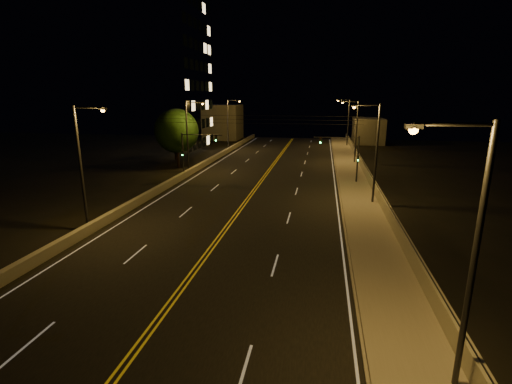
% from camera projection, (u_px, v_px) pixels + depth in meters
% --- Properties ---
extents(road, '(18.00, 120.00, 0.02)m').
position_uv_depth(road, '(237.00, 213.00, 32.02)').
color(road, black).
rests_on(road, ground).
extents(sidewalk, '(3.60, 120.00, 0.30)m').
position_uv_depth(sidewalk, '(367.00, 219.00, 30.14)').
color(sidewalk, gray).
rests_on(sidewalk, ground).
extents(curb, '(0.14, 120.00, 0.15)m').
position_uv_depth(curb, '(343.00, 218.00, 30.48)').
color(curb, gray).
rests_on(curb, ground).
extents(parapet_wall, '(0.30, 120.00, 1.00)m').
position_uv_depth(parapet_wall, '(388.00, 212.00, 29.70)').
color(parapet_wall, gray).
rests_on(parapet_wall, sidewalk).
extents(jersey_barrier, '(0.45, 120.00, 0.74)m').
position_uv_depth(jersey_barrier, '(134.00, 204.00, 33.57)').
color(jersey_barrier, gray).
rests_on(jersey_barrier, ground).
extents(distant_building_right, '(6.00, 10.00, 5.21)m').
position_uv_depth(distant_building_right, '(368.00, 131.00, 79.42)').
color(distant_building_right, slate).
rests_on(distant_building_right, ground).
extents(distant_building_left, '(8.00, 8.00, 7.87)m').
position_uv_depth(distant_building_left, '(223.00, 122.00, 86.11)').
color(distant_building_left, slate).
rests_on(distant_building_left, ground).
extents(parapet_rail, '(0.06, 120.00, 0.06)m').
position_uv_depth(parapet_rail, '(389.00, 206.00, 29.56)').
color(parapet_rail, black).
rests_on(parapet_rail, parapet_wall).
extents(lane_markings, '(17.32, 116.00, 0.00)m').
position_uv_depth(lane_markings, '(237.00, 213.00, 31.95)').
color(lane_markings, silver).
rests_on(lane_markings, road).
extents(streetlight_0, '(2.55, 0.28, 9.19)m').
position_uv_depth(streetlight_0, '(467.00, 247.00, 11.47)').
color(streetlight_0, '#2D2D33').
rests_on(streetlight_0, ground).
extents(streetlight_1, '(2.55, 0.28, 9.19)m').
position_uv_depth(streetlight_1, '(374.00, 148.00, 33.17)').
color(streetlight_1, '#2D2D33').
rests_on(streetlight_1, ground).
extents(streetlight_2, '(2.55, 0.28, 9.19)m').
position_uv_depth(streetlight_2, '(355.00, 128.00, 53.90)').
color(streetlight_2, '#2D2D33').
rests_on(streetlight_2, ground).
extents(streetlight_3, '(2.55, 0.28, 9.19)m').
position_uv_depth(streetlight_3, '(347.00, 120.00, 72.43)').
color(streetlight_3, '#2D2D33').
rests_on(streetlight_3, ground).
extents(streetlight_4, '(2.55, 0.28, 9.19)m').
position_uv_depth(streetlight_4, '(84.00, 161.00, 26.67)').
color(streetlight_4, '#2D2D33').
rests_on(streetlight_4, ground).
extents(streetlight_5, '(2.55, 0.28, 9.19)m').
position_uv_depth(streetlight_5, '(189.00, 132.00, 47.49)').
color(streetlight_5, '#2D2D33').
rests_on(streetlight_5, ground).
extents(streetlight_6, '(2.55, 0.28, 9.19)m').
position_uv_depth(streetlight_6, '(229.00, 121.00, 67.57)').
color(streetlight_6, '#2D2D33').
rests_on(streetlight_6, ground).
extents(traffic_signal_right, '(5.11, 0.31, 5.49)m').
position_uv_depth(traffic_signal_right, '(348.00, 153.00, 41.86)').
color(traffic_signal_right, '#2D2D33').
rests_on(traffic_signal_right, ground).
extents(traffic_signal_left, '(5.11, 0.31, 5.49)m').
position_uv_depth(traffic_signal_left, '(191.00, 149.00, 45.04)').
color(traffic_signal_left, '#2D2D33').
rests_on(traffic_signal_left, ground).
extents(overhead_wires, '(22.00, 0.03, 0.83)m').
position_uv_depth(overhead_wires, '(257.00, 120.00, 39.21)').
color(overhead_wires, black).
extents(building_tower, '(24.00, 15.00, 27.21)m').
position_uv_depth(building_tower, '(132.00, 76.00, 63.31)').
color(building_tower, slate).
rests_on(building_tower, ground).
extents(tree_0, '(6.03, 6.03, 8.18)m').
position_uv_depth(tree_0, '(177.00, 131.00, 50.91)').
color(tree_0, black).
rests_on(tree_0, ground).
extents(tree_1, '(5.13, 5.13, 6.96)m').
position_uv_depth(tree_1, '(174.00, 132.00, 57.75)').
color(tree_1, black).
rests_on(tree_1, ground).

